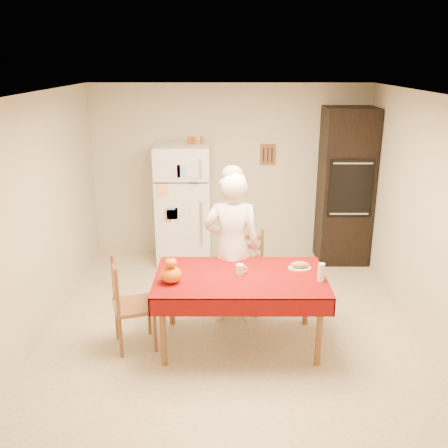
{
  "coord_description": "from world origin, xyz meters",
  "views": [
    {
      "loc": [
        -0.06,
        -4.91,
        2.82
      ],
      "look_at": [
        -0.08,
        0.2,
        1.12
      ],
      "focal_mm": 40.0,
      "sensor_mm": 36.0,
      "label": 1
    }
  ],
  "objects_px": {
    "refrigerator": "(184,204)",
    "coffee_mug": "(240,269)",
    "chair_far": "(245,267)",
    "seated_woman": "(232,248)",
    "bread_plate": "(300,268)",
    "chair_left": "(127,302)",
    "pumpkin_lower": "(171,275)",
    "oven_cabinet": "(345,187)",
    "dining_table": "(240,282)",
    "wine_glass": "(321,272)"
  },
  "relations": [
    {
      "from": "chair_left",
      "to": "pumpkin_lower",
      "type": "relative_size",
      "value": 4.5
    },
    {
      "from": "oven_cabinet",
      "to": "bread_plate",
      "type": "xyz_separation_m",
      "value": [
        -0.93,
        -2.12,
        -0.33
      ]
    },
    {
      "from": "dining_table",
      "to": "pumpkin_lower",
      "type": "xyz_separation_m",
      "value": [
        -0.67,
        -0.15,
        0.15
      ]
    },
    {
      "from": "seated_woman",
      "to": "bread_plate",
      "type": "xyz_separation_m",
      "value": [
        0.69,
        -0.35,
        -0.08
      ]
    },
    {
      "from": "dining_table",
      "to": "chair_far",
      "type": "relative_size",
      "value": 1.79
    },
    {
      "from": "seated_woman",
      "to": "chair_left",
      "type": "bearing_deg",
      "value": 31.6
    },
    {
      "from": "refrigerator",
      "to": "chair_left",
      "type": "bearing_deg",
      "value": -99.6
    },
    {
      "from": "dining_table",
      "to": "coffee_mug",
      "type": "distance_m",
      "value": 0.13
    },
    {
      "from": "dining_table",
      "to": "oven_cabinet",
      "type": "bearing_deg",
      "value": 56.07
    },
    {
      "from": "pumpkin_lower",
      "to": "oven_cabinet",
      "type": "bearing_deg",
      "value": 47.82
    },
    {
      "from": "wine_glass",
      "to": "coffee_mug",
      "type": "bearing_deg",
      "value": 169.12
    },
    {
      "from": "refrigerator",
      "to": "chair_far",
      "type": "xyz_separation_m",
      "value": [
        0.82,
        -1.43,
        -0.34
      ]
    },
    {
      "from": "refrigerator",
      "to": "chair_far",
      "type": "relative_size",
      "value": 1.79
    },
    {
      "from": "seated_woman",
      "to": "pumpkin_lower",
      "type": "height_order",
      "value": "seated_woman"
    },
    {
      "from": "seated_woman",
      "to": "pumpkin_lower",
      "type": "relative_size",
      "value": 8.11
    },
    {
      "from": "dining_table",
      "to": "chair_far",
      "type": "bearing_deg",
      "value": 84.44
    },
    {
      "from": "chair_left",
      "to": "pumpkin_lower",
      "type": "distance_m",
      "value": 0.57
    },
    {
      "from": "oven_cabinet",
      "to": "pumpkin_lower",
      "type": "xyz_separation_m",
      "value": [
        -2.21,
        -2.44,
        -0.26
      ]
    },
    {
      "from": "chair_far",
      "to": "seated_woman",
      "type": "height_order",
      "value": "seated_woman"
    },
    {
      "from": "chair_far",
      "to": "coffee_mug",
      "type": "height_order",
      "value": "chair_far"
    },
    {
      "from": "chair_left",
      "to": "pumpkin_lower",
      "type": "bearing_deg",
      "value": -118.04
    },
    {
      "from": "wine_glass",
      "to": "refrigerator",
      "type": "bearing_deg",
      "value": 122.88
    },
    {
      "from": "oven_cabinet",
      "to": "dining_table",
      "type": "height_order",
      "value": "oven_cabinet"
    },
    {
      "from": "chair_far",
      "to": "chair_left",
      "type": "xyz_separation_m",
      "value": [
        -1.21,
        -0.88,
        0.0
      ]
    },
    {
      "from": "chair_far",
      "to": "seated_woman",
      "type": "relative_size",
      "value": 0.56
    },
    {
      "from": "refrigerator",
      "to": "coffee_mug",
      "type": "relative_size",
      "value": 17.0
    },
    {
      "from": "refrigerator",
      "to": "seated_woman",
      "type": "relative_size",
      "value": 0.99
    },
    {
      "from": "chair_left",
      "to": "dining_table",
      "type": "bearing_deg",
      "value": -104.24
    },
    {
      "from": "dining_table",
      "to": "chair_left",
      "type": "distance_m",
      "value": 1.15
    },
    {
      "from": "refrigerator",
      "to": "bread_plate",
      "type": "relative_size",
      "value": 7.08
    },
    {
      "from": "dining_table",
      "to": "seated_woman",
      "type": "height_order",
      "value": "seated_woman"
    },
    {
      "from": "chair_left",
      "to": "seated_woman",
      "type": "height_order",
      "value": "seated_woman"
    },
    {
      "from": "refrigerator",
      "to": "oven_cabinet",
      "type": "relative_size",
      "value": 0.77
    },
    {
      "from": "bread_plate",
      "to": "pumpkin_lower",
      "type": "bearing_deg",
      "value": -166.03
    },
    {
      "from": "dining_table",
      "to": "bread_plate",
      "type": "bearing_deg",
      "value": 15.43
    },
    {
      "from": "refrigerator",
      "to": "wine_glass",
      "type": "height_order",
      "value": "refrigerator"
    },
    {
      "from": "oven_cabinet",
      "to": "dining_table",
      "type": "relative_size",
      "value": 1.29
    },
    {
      "from": "oven_cabinet",
      "to": "refrigerator",
      "type": "bearing_deg",
      "value": -178.82
    },
    {
      "from": "seated_woman",
      "to": "wine_glass",
      "type": "bearing_deg",
      "value": 146.09
    },
    {
      "from": "dining_table",
      "to": "chair_far",
      "type": "distance_m",
      "value": 0.84
    },
    {
      "from": "dining_table",
      "to": "bread_plate",
      "type": "relative_size",
      "value": 7.08
    },
    {
      "from": "refrigerator",
      "to": "chair_left",
      "type": "relative_size",
      "value": 1.79
    },
    {
      "from": "refrigerator",
      "to": "wine_glass",
      "type": "relative_size",
      "value": 9.66
    },
    {
      "from": "coffee_mug",
      "to": "oven_cabinet",
      "type": "bearing_deg",
      "value": 55.46
    },
    {
      "from": "refrigerator",
      "to": "coffee_mug",
      "type": "xyz_separation_m",
      "value": [
        0.73,
        -2.2,
        -0.04
      ]
    },
    {
      "from": "oven_cabinet",
      "to": "coffee_mug",
      "type": "bearing_deg",
      "value": -124.54
    },
    {
      "from": "chair_left",
      "to": "bread_plate",
      "type": "bearing_deg",
      "value": -99.88
    },
    {
      "from": "coffee_mug",
      "to": "chair_far",
      "type": "bearing_deg",
      "value": 83.84
    },
    {
      "from": "chair_far",
      "to": "oven_cabinet",
      "type": "bearing_deg",
      "value": 58.39
    },
    {
      "from": "refrigerator",
      "to": "seated_woman",
      "type": "height_order",
      "value": "seated_woman"
    }
  ]
}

